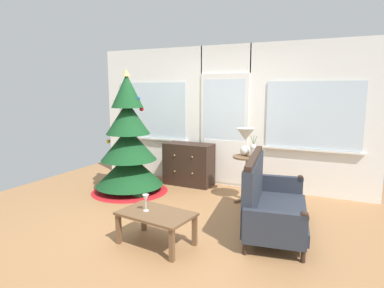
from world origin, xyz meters
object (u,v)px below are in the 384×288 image
(gift_box, at_px, (139,193))
(christmas_tree, at_px, (129,149))
(wine_glass, at_px, (146,199))
(coffee_table, at_px, (156,217))
(side_table, at_px, (248,169))
(settee_sofa, at_px, (268,201))
(dresser_cabinet, at_px, (189,164))
(table_lamp, at_px, (245,138))
(flower_vase, at_px, (253,150))

(gift_box, bearing_deg, christmas_tree, 145.73)
(wine_glass, height_order, gift_box, wine_glass)
(christmas_tree, relative_size, coffee_table, 2.33)
(side_table, xyz_separation_m, coffee_table, (-0.52, -1.95, -0.18))
(christmas_tree, relative_size, settee_sofa, 1.25)
(side_table, bearing_deg, coffee_table, -104.89)
(dresser_cabinet, distance_m, side_table, 1.32)
(settee_sofa, relative_size, coffee_table, 1.86)
(christmas_tree, height_order, table_lamp, christmas_tree)
(settee_sofa, xyz_separation_m, gift_box, (-2.21, 0.37, -0.29))
(christmas_tree, xyz_separation_m, table_lamp, (1.94, 0.44, 0.26))
(dresser_cabinet, bearing_deg, gift_box, -111.64)
(flower_vase, distance_m, wine_glass, 2.06)
(coffee_table, relative_size, wine_glass, 4.63)
(settee_sofa, height_order, side_table, settee_sofa)
(christmas_tree, bearing_deg, side_table, 11.19)
(side_table, bearing_deg, table_lamp, 146.31)
(dresser_cabinet, bearing_deg, side_table, -18.87)
(settee_sofa, bearing_deg, side_table, 118.92)
(dresser_cabinet, bearing_deg, flower_vase, -19.86)
(dresser_cabinet, xyz_separation_m, table_lamp, (1.18, -0.38, 0.62))
(settee_sofa, xyz_separation_m, coffee_table, (-1.07, -0.96, -0.05))
(settee_sofa, relative_size, flower_vase, 4.81)
(christmas_tree, relative_size, table_lamp, 4.78)
(side_table, relative_size, table_lamp, 1.64)
(coffee_table, bearing_deg, table_lamp, 77.03)
(christmas_tree, xyz_separation_m, coffee_table, (1.48, -1.56, -0.42))
(coffee_table, distance_m, wine_glass, 0.24)
(dresser_cabinet, height_order, coffee_table, dresser_cabinet)
(settee_sofa, bearing_deg, flower_vase, 115.68)
(wine_glass, distance_m, gift_box, 1.72)
(table_lamp, xyz_separation_m, gift_box, (-1.60, -0.67, -0.92))
(flower_vase, bearing_deg, table_lamp, 147.99)
(table_lamp, bearing_deg, flower_vase, -32.01)
(settee_sofa, bearing_deg, dresser_cabinet, 141.63)
(christmas_tree, distance_m, flower_vase, 2.13)
(settee_sofa, xyz_separation_m, wine_glass, (-1.20, -0.96, 0.15))
(christmas_tree, bearing_deg, gift_box, -34.27)
(wine_glass, bearing_deg, table_lamp, 73.40)
(dresser_cabinet, distance_m, flower_vase, 1.50)
(table_lamp, bearing_deg, gift_box, -157.37)
(table_lamp, relative_size, coffee_table, 0.49)
(side_table, height_order, gift_box, side_table)
(table_lamp, height_order, wine_glass, table_lamp)
(christmas_tree, xyz_separation_m, side_table, (2.00, 0.40, -0.23))
(table_lamp, distance_m, gift_box, 1.96)
(side_table, height_order, table_lamp, table_lamp)
(gift_box, bearing_deg, flower_vase, 17.85)
(table_lamp, xyz_separation_m, coffee_table, (-0.46, -1.99, -0.68))
(table_lamp, height_order, gift_box, table_lamp)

